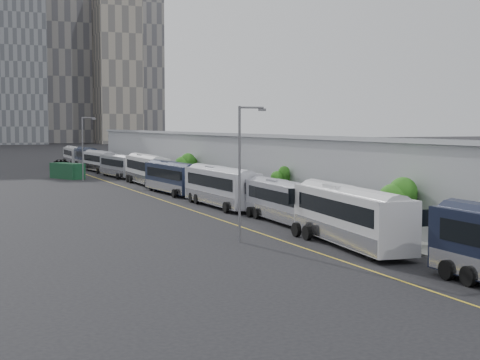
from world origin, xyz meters
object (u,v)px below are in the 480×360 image
bus_3 (284,205)px  bus_9 (87,159)px  bus_4 (221,190)px  shipping_container (67,171)px  street_lamp_near (242,164)px  suv (61,164)px  bus_6 (147,172)px  bus_10 (74,157)px  street_lamp_far (84,144)px  bus_7 (119,168)px  bus_8 (100,163)px  bus_2 (350,221)px  bus_5 (173,180)px

bus_3 → bus_9: bearing=92.4°
bus_4 → shipping_container: size_ratio=2.18×
bus_4 → street_lamp_near: bearing=-108.2°
shipping_container → suv: bearing=59.6°
bus_6 → bus_10: 57.49m
street_lamp_far → bus_9: bearing=78.8°
bus_7 → street_lamp_near: size_ratio=1.31×
street_lamp_far → bus_8: bearing=72.4°
bus_4 → street_lamp_far: 39.64m
bus_10 → bus_7: bearing=-89.5°
bus_9 → bus_2: bearing=-90.8°
bus_3 → street_lamp_near: street_lamp_near is taller
bus_7 → bus_10: size_ratio=1.00×
bus_9 → shipping_container: size_ratio=2.04×
bus_7 → shipping_container: size_ratio=1.97×
bus_7 → bus_10: (0.15, 42.07, 0.02)m
bus_5 → bus_7: 29.28m
bus_6 → street_lamp_far: size_ratio=1.52×
bus_9 → bus_4: bearing=-90.7°
shipping_container → suv: size_ratio=1.00×
street_lamp_far → suv: (1.38, 31.05, -4.43)m
bus_7 → street_lamp_far: size_ratio=1.34×
bus_5 → bus_4: bearing=-92.0°
bus_5 → bus_6: bus_6 is taller
bus_4 → street_lamp_far: street_lamp_far is taller
bus_3 → bus_10: (-0.59, 99.38, 0.04)m
bus_7 → shipping_container: (-7.84, 0.16, -0.33)m
street_lamp_far → bus_3: bearing=-82.3°
bus_6 → bus_10: bearing=91.3°
bus_8 → bus_10: bearing=84.8°
bus_7 → bus_8: 14.14m
bus_6 → bus_8: size_ratio=1.11×
bus_6 → shipping_container: size_ratio=2.24×
shipping_container → bus_8: bearing=37.2°
bus_2 → shipping_container: (-7.45, 69.91, -0.53)m
suv → bus_6: bearing=-73.4°
bus_3 → bus_6: size_ratio=0.86×
bus_10 → street_lamp_far: street_lamp_far is taller
bus_2 → bus_6: bearing=95.3°
bus_6 → bus_9: 44.89m
bus_3 → bus_8: (-0.85, 71.45, 0.06)m
bus_6 → street_lamp_near: street_lamp_near is taller
bus_4 → bus_10: (0.12, 86.42, -0.16)m
bus_7 → suv: 26.13m
bus_5 → shipping_container: 30.40m
bus_5 → bus_9: bearing=85.9°
bus_6 → bus_8: 29.56m
bus_10 → shipping_container: (-7.99, -41.91, -0.34)m
bus_6 → street_lamp_far: (-6.63, 10.02, 3.57)m
bus_3 → bus_4: (-0.71, 12.96, 0.20)m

